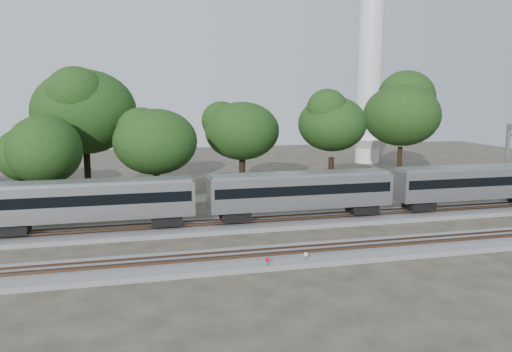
{
  "coord_description": "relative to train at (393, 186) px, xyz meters",
  "views": [
    {
      "loc": [
        -6.46,
        -39.08,
        12.37
      ],
      "look_at": [
        4.29,
        5.0,
        5.0
      ],
      "focal_mm": 35.0,
      "sensor_mm": 36.0,
      "label": 1
    }
  ],
  "objects": [
    {
      "name": "switch_lever",
      "position": [
        -10.69,
        -11.62,
        -3.14
      ],
      "size": [
        0.5,
        0.3,
        0.3
      ],
      "primitive_type": "cube",
      "rotation": [
        0.0,
        0.0,
        0.0
      ],
      "color": "#512D19",
      "rests_on": "ground"
    },
    {
      "name": "tree_6",
      "position": [
        -1.91,
        11.82,
        5.61
      ],
      "size": [
        9.07,
        9.07,
        12.78
      ],
      "color": "black",
      "rests_on": "ground"
    },
    {
      "name": "track_far",
      "position": [
        -18.85,
        -0.0,
        -3.09
      ],
      "size": [
        160.0,
        5.0,
        0.73
      ],
      "color": "slate",
      "rests_on": "ground"
    },
    {
      "name": "tree_2",
      "position": [
        -34.1,
        8.14,
        3.65
      ],
      "size": [
        7.08,
        7.08,
        9.98
      ],
      "color": "black",
      "rests_on": "ground"
    },
    {
      "name": "switch_stand_white",
      "position": [
        -13.41,
        -11.76,
        -2.67
      ],
      "size": [
        0.3,
        0.13,
        0.97
      ],
      "rotation": [
        0.0,
        0.0,
        -0.35
      ],
      "color": "#512D19",
      "rests_on": "ground"
    },
    {
      "name": "tree_5",
      "position": [
        -12.05,
        16.8,
        4.57
      ],
      "size": [
        8.02,
        8.02,
        11.3
      ],
      "color": "black",
      "rests_on": "ground"
    },
    {
      "name": "tree_4",
      "position": [
        -23.17,
        9.12,
        4.13
      ],
      "size": [
        7.57,
        7.57,
        10.67
      ],
      "color": "black",
      "rests_on": "ground"
    },
    {
      "name": "ground",
      "position": [
        -18.85,
        -6.0,
        -3.29
      ],
      "size": [
        160.0,
        160.0,
        0.0
      ],
      "primitive_type": "plane",
      "color": "#383328",
      "rests_on": "ground"
    },
    {
      "name": "tree_7",
      "position": [
        10.89,
        17.87,
        6.28
      ],
      "size": [
        9.75,
        9.75,
        13.74
      ],
      "color": "black",
      "rests_on": "ground"
    },
    {
      "name": "tree_3",
      "position": [
        -30.78,
        15.1,
        7.18
      ],
      "size": [
        10.66,
        10.66,
        15.03
      ],
      "color": "black",
      "rests_on": "ground"
    },
    {
      "name": "track_near",
      "position": [
        -18.85,
        -10.0,
        -3.09
      ],
      "size": [
        160.0,
        5.0,
        0.73
      ],
      "color": "slate",
      "rests_on": "ground"
    },
    {
      "name": "switch_stand_red",
      "position": [
        -16.48,
        -12.27,
        -2.66
      ],
      "size": [
        0.3,
        0.16,
        0.99
      ],
      "rotation": [
        0.0,
        0.0,
        -0.43
      ],
      "color": "#512D19",
      "rests_on": "ground"
    },
    {
      "name": "train",
      "position": [
        0.0,
        0.0,
        0.0
      ],
      "size": [
        112.94,
        3.23,
        4.76
      ],
      "color": "#AFB2B6",
      "rests_on": "ground"
    }
  ]
}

